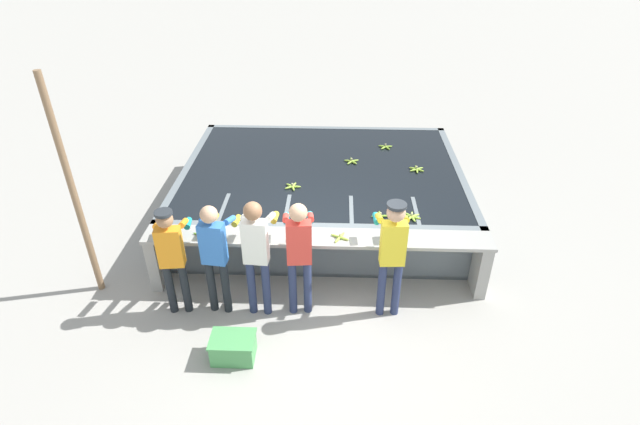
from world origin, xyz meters
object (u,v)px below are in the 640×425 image
at_px(banana_bunch_ledge_0, 340,237).
at_px(knife_0, 160,231).
at_px(banana_bunch_floating_3, 412,217).
at_px(worker_4, 392,248).
at_px(banana_bunch_floating_5, 352,161).
at_px(banana_bunch_ledge_1, 203,234).
at_px(banana_bunch_floating_2, 385,147).
at_px(banana_bunch_floating_0, 292,186).
at_px(support_post_left, 74,193).
at_px(banana_bunch_floating_4, 381,216).
at_px(worker_0, 172,252).
at_px(crate, 233,348).
at_px(worker_3, 299,249).
at_px(banana_bunch_floating_1, 416,169).
at_px(worker_1, 215,249).
at_px(worker_2, 256,248).

xyz_separation_m(banana_bunch_ledge_0, knife_0, (-2.51, 0.07, -0.01)).
bearing_deg(banana_bunch_floating_3, worker_4, -110.38).
bearing_deg(banana_bunch_floating_5, banana_bunch_ledge_1, -131.23).
xyz_separation_m(banana_bunch_floating_2, banana_bunch_floating_3, (0.20, -2.45, -0.00)).
bearing_deg(banana_bunch_floating_2, banana_bunch_ledge_0, -105.65).
xyz_separation_m(banana_bunch_floating_0, support_post_left, (-2.70, -1.53, 0.69)).
bearing_deg(banana_bunch_floating_4, worker_0, -158.87).
relative_size(worker_0, crate, 2.92).
bearing_deg(banana_bunch_floating_5, banana_bunch_ledge_0, -94.81).
distance_m(worker_0, banana_bunch_ledge_0, 2.23).
relative_size(banana_bunch_floating_0, banana_bunch_ledge_0, 1.04).
bearing_deg(banana_bunch_ledge_0, worker_3, -139.26).
distance_m(worker_4, knife_0, 3.22).
bearing_deg(crate, support_post_left, 150.56).
height_order(knife_0, support_post_left, support_post_left).
relative_size(banana_bunch_floating_1, banana_bunch_floating_3, 1.00).
bearing_deg(worker_1, worker_2, -2.63).
bearing_deg(banana_bunch_ledge_1, knife_0, 172.92).
xyz_separation_m(worker_1, banana_bunch_floating_1, (2.93, 2.57, -0.09)).
height_order(worker_4, banana_bunch_floating_1, worker_4).
distance_m(banana_bunch_floating_0, banana_bunch_floating_3, 2.00).
bearing_deg(banana_bunch_floating_3, support_post_left, -171.35).
xyz_separation_m(banana_bunch_floating_3, crate, (-2.34, -1.92, -0.75)).
relative_size(worker_0, banana_bunch_ledge_1, 5.70).
relative_size(banana_bunch_floating_2, support_post_left, 0.09).
xyz_separation_m(banana_bunch_ledge_1, crate, (0.61, -1.34, -0.75)).
bearing_deg(banana_bunch_floating_4, crate, -134.47).
height_order(banana_bunch_floating_4, crate, banana_bunch_floating_4).
bearing_deg(banana_bunch_floating_4, banana_bunch_floating_1, 64.96).
distance_m(worker_3, support_post_left, 3.02).
bearing_deg(worker_2, banana_bunch_floating_0, 81.15).
xyz_separation_m(worker_3, banana_bunch_floating_2, (1.37, 3.48, -0.12)).
xyz_separation_m(worker_2, banana_bunch_floating_1, (2.38, 2.60, -0.15)).
bearing_deg(worker_3, worker_2, -176.02).
height_order(worker_2, banana_bunch_ledge_1, worker_2).
distance_m(banana_bunch_floating_0, banana_bunch_floating_2, 2.28).
bearing_deg(worker_0, banana_bunch_floating_2, 49.39).
height_order(worker_4, knife_0, worker_4).
xyz_separation_m(banana_bunch_floating_4, banana_bunch_floating_5, (-0.39, 1.81, -0.00)).
distance_m(worker_1, banana_bunch_floating_0, 2.07).
distance_m(banana_bunch_floating_3, banana_bunch_ledge_1, 3.00).
xyz_separation_m(banana_bunch_floating_5, crate, (-1.49, -3.73, -0.75)).
xyz_separation_m(worker_4, banana_bunch_floating_0, (-1.44, 1.87, -0.16)).
height_order(worker_0, worker_3, worker_3).
bearing_deg(worker_2, banana_bunch_floating_4, 32.52).
xyz_separation_m(banana_bunch_floating_1, banana_bunch_floating_3, (-0.27, -1.53, -0.00)).
height_order(worker_3, knife_0, worker_3).
bearing_deg(banana_bunch_floating_5, banana_bunch_floating_4, -77.75).
height_order(knife_0, crate, knife_0).
relative_size(banana_bunch_floating_2, crate, 0.50).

